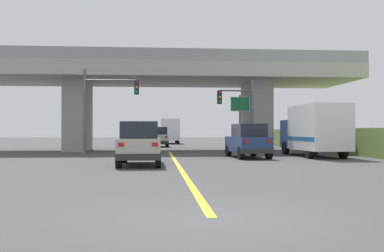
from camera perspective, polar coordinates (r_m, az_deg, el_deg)
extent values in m
plane|color=#424244|center=(36.87, -3.00, -3.14)|extent=(160.00, 160.00, 0.00)
cube|color=#A8A59E|center=(37.12, -3.00, 6.48)|extent=(29.99, 8.74, 1.13)
cube|color=#9A9891|center=(37.38, -14.31, 1.25)|extent=(1.58, 5.24, 5.65)
cube|color=#9A9891|center=(37.77, 8.19, 1.21)|extent=(1.58, 5.24, 5.65)
cube|color=gray|center=(33.10, -2.79, 9.13)|extent=(29.99, 0.20, 0.90)
cube|color=gray|center=(41.44, -3.16, 7.15)|extent=(29.99, 0.20, 0.90)
cube|color=yellow|center=(21.12, -1.81, -4.97)|extent=(0.20, 25.82, 0.01)
cube|color=#B7B29E|center=(21.07, -6.65, -2.78)|extent=(1.87, 4.55, 0.90)
cube|color=#1E232D|center=(20.72, -6.68, -0.52)|extent=(1.65, 2.50, 0.76)
cube|color=#2D2D30|center=(18.86, -6.89, -3.97)|extent=(1.91, 0.20, 0.28)
cube|color=red|center=(18.81, -9.04, -2.36)|extent=(0.24, 0.06, 0.16)
cube|color=red|center=(18.76, -4.76, -2.37)|extent=(0.24, 0.06, 0.16)
cylinder|color=black|center=(22.86, -8.59, -3.74)|extent=(0.26, 0.72, 0.72)
cylinder|color=black|center=(22.80, -4.39, -3.75)|extent=(0.26, 0.72, 0.72)
cylinder|color=black|center=(19.42, -9.31, -4.28)|extent=(0.26, 0.72, 0.72)
cylinder|color=black|center=(19.36, -4.35, -4.30)|extent=(0.26, 0.72, 0.72)
cube|color=navy|center=(26.84, 7.10, -2.32)|extent=(2.06, 4.36, 0.90)
cube|color=#1E232D|center=(26.52, 7.27, -0.55)|extent=(1.73, 2.43, 0.76)
cube|color=#2D2D30|center=(24.86, 8.35, -3.17)|extent=(1.86, 0.31, 0.28)
cube|color=red|center=(24.59, 6.87, -1.96)|extent=(0.24, 0.07, 0.16)
cube|color=red|center=(24.97, 9.89, -1.94)|extent=(0.24, 0.07, 0.16)
cylinder|color=black|center=(28.19, 4.68, -3.16)|extent=(0.30, 0.73, 0.72)
cylinder|color=black|center=(28.59, 7.83, -3.12)|extent=(0.30, 0.73, 0.72)
cylinder|color=black|center=(25.13, 6.26, -3.46)|extent=(0.30, 0.73, 0.72)
cylinder|color=black|center=(25.58, 9.77, -3.41)|extent=(0.30, 0.73, 0.72)
cube|color=navy|center=(31.59, 13.58, -0.99)|extent=(2.20, 2.00, 1.90)
cube|color=white|center=(28.25, 15.82, -0.19)|extent=(2.31, 5.08, 2.72)
cube|color=#195999|center=(28.25, 15.82, -1.57)|extent=(2.33, 4.98, 0.24)
cylinder|color=black|center=(31.31, 11.85, -2.74)|extent=(0.30, 0.90, 0.90)
cylinder|color=black|center=(31.93, 15.29, -2.69)|extent=(0.30, 0.90, 0.90)
cylinder|color=black|center=(26.73, 14.77, -3.08)|extent=(0.30, 0.90, 0.90)
cylinder|color=black|center=(27.46, 18.71, -3.01)|extent=(0.30, 0.90, 0.90)
cube|color=silver|center=(45.98, -4.22, -1.64)|extent=(1.82, 4.70, 0.90)
cube|color=#1E232D|center=(45.62, -4.22, -0.60)|extent=(1.60, 2.59, 0.76)
cube|color=#2D2D30|center=(43.68, -4.20, -2.10)|extent=(1.85, 0.20, 0.28)
cube|color=red|center=(43.60, -5.10, -1.40)|extent=(0.24, 0.06, 0.16)
cube|color=red|center=(43.61, -3.31, -1.40)|extent=(0.24, 0.06, 0.16)
cylinder|color=black|center=(47.79, -5.21, -2.14)|extent=(0.26, 0.72, 0.72)
cylinder|color=black|center=(47.80, -3.27, -2.14)|extent=(0.26, 0.72, 0.72)
cylinder|color=black|center=(44.19, -5.26, -2.26)|extent=(0.26, 0.72, 0.72)
cylinder|color=black|center=(44.20, -3.16, -2.26)|extent=(0.26, 0.72, 0.72)
cylinder|color=#56595E|center=(32.26, 7.68, 1.20)|extent=(0.18, 0.18, 5.27)
cylinder|color=#56595E|center=(32.15, 5.61, 4.51)|extent=(2.36, 0.12, 0.12)
cube|color=black|center=(31.92, 3.53, 3.68)|extent=(0.32, 0.26, 0.96)
sphere|color=red|center=(31.80, 3.56, 4.24)|extent=(0.16, 0.16, 0.16)
sphere|color=gold|center=(31.77, 3.56, 3.70)|extent=(0.16, 0.16, 0.16)
sphere|color=green|center=(31.75, 3.56, 3.16)|extent=(0.16, 0.16, 0.16)
cylinder|color=#56595E|center=(30.94, -13.54, 1.78)|extent=(0.18, 0.18, 5.80)
cylinder|color=#56595E|center=(30.88, -10.32, 5.77)|extent=(3.48, 0.12, 0.12)
cube|color=#232326|center=(30.71, -7.07, 4.90)|extent=(0.32, 0.26, 0.96)
sphere|color=red|center=(30.59, -7.09, 5.49)|extent=(0.16, 0.16, 0.16)
sphere|color=gold|center=(30.56, -7.09, 4.93)|extent=(0.16, 0.16, 0.16)
sphere|color=green|center=(30.53, -7.09, 4.37)|extent=(0.16, 0.16, 0.16)
cylinder|color=#56595E|center=(35.25, 6.14, 0.36)|extent=(0.14, 0.14, 4.44)
cube|color=#197242|center=(35.25, 6.15, 2.80)|extent=(1.43, 0.08, 1.05)
cube|color=white|center=(35.24, 6.15, 2.80)|extent=(1.51, 0.04, 1.13)
cube|color=silver|center=(61.04, -2.96, -0.85)|extent=(2.20, 2.00, 1.90)
cube|color=silver|center=(57.27, -2.86, -0.47)|extent=(2.31, 5.54, 2.67)
cube|color=#197F4C|center=(57.27, -2.86, -1.14)|extent=(2.33, 5.43, 0.24)
cylinder|color=black|center=(61.03, -3.90, -1.74)|extent=(0.30, 0.90, 0.90)
cylinder|color=black|center=(61.09, -2.03, -1.74)|extent=(0.30, 0.90, 0.90)
cylinder|color=black|center=(55.88, -3.84, -1.84)|extent=(0.30, 0.90, 0.90)
cylinder|color=black|center=(55.94, -1.79, -1.84)|extent=(0.30, 0.90, 0.90)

